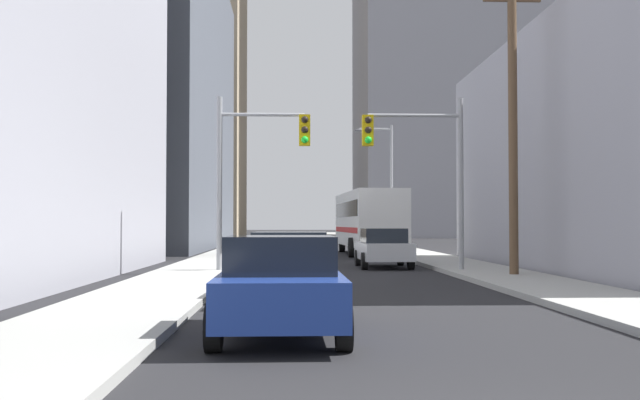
{
  "coord_description": "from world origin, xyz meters",
  "views": [
    {
      "loc": [
        -1.68,
        -5.12,
        1.71
      ],
      "look_at": [
        0.0,
        39.21,
        3.09
      ],
      "focal_mm": 42.38,
      "sensor_mm": 36.0,
      "label": 1
    }
  ],
  "objects_px": {
    "sedan_blue": "(280,286)",
    "sedan_white": "(290,266)",
    "city_bus": "(368,219)",
    "sedan_silver": "(383,248)",
    "traffic_signal_near_left": "(259,155)",
    "traffic_signal_near_right": "(418,156)"
  },
  "relations": [
    {
      "from": "sedan_blue",
      "to": "sedan_white",
      "type": "height_order",
      "value": "same"
    },
    {
      "from": "sedan_blue",
      "to": "traffic_signal_near_left",
      "type": "bearing_deg",
      "value": 93.85
    },
    {
      "from": "sedan_silver",
      "to": "sedan_blue",
      "type": "bearing_deg",
      "value": -101.85
    },
    {
      "from": "sedan_white",
      "to": "traffic_signal_near_left",
      "type": "distance_m",
      "value": 9.38
    },
    {
      "from": "city_bus",
      "to": "sedan_blue",
      "type": "relative_size",
      "value": 2.75
    },
    {
      "from": "sedan_white",
      "to": "traffic_signal_near_right",
      "type": "xyz_separation_m",
      "value": [
        4.35,
        8.74,
        3.26
      ]
    },
    {
      "from": "city_bus",
      "to": "sedan_white",
      "type": "distance_m",
      "value": 24.87
    },
    {
      "from": "sedan_silver",
      "to": "traffic_signal_near_left",
      "type": "bearing_deg",
      "value": -142.38
    },
    {
      "from": "sedan_white",
      "to": "sedan_silver",
      "type": "relative_size",
      "value": 1.0
    },
    {
      "from": "city_bus",
      "to": "sedan_white",
      "type": "relative_size",
      "value": 2.72
    },
    {
      "from": "sedan_silver",
      "to": "traffic_signal_near_left",
      "type": "height_order",
      "value": "traffic_signal_near_left"
    },
    {
      "from": "city_bus",
      "to": "sedan_blue",
      "type": "distance_m",
      "value": 30.2
    },
    {
      "from": "sedan_silver",
      "to": "traffic_signal_near_right",
      "type": "relative_size",
      "value": 0.71
    },
    {
      "from": "traffic_signal_near_left",
      "to": "sedan_white",
      "type": "bearing_deg",
      "value": -82.91
    },
    {
      "from": "city_bus",
      "to": "traffic_signal_near_right",
      "type": "height_order",
      "value": "traffic_signal_near_right"
    },
    {
      "from": "city_bus",
      "to": "traffic_signal_near_left",
      "type": "bearing_deg",
      "value": -108.71
    },
    {
      "from": "sedan_blue",
      "to": "sedan_silver",
      "type": "relative_size",
      "value": 0.99
    },
    {
      "from": "sedan_white",
      "to": "sedan_silver",
      "type": "height_order",
      "value": "same"
    },
    {
      "from": "city_bus",
      "to": "traffic_signal_near_right",
      "type": "xyz_separation_m",
      "value": [
        0.11,
        -15.73,
        2.1
      ]
    },
    {
      "from": "sedan_blue",
      "to": "sedan_silver",
      "type": "height_order",
      "value": "same"
    },
    {
      "from": "city_bus",
      "to": "sedan_silver",
      "type": "xyz_separation_m",
      "value": [
        -0.66,
        -12.14,
        -1.16
      ]
    },
    {
      "from": "sedan_blue",
      "to": "sedan_white",
      "type": "distance_m",
      "value": 5.39
    }
  ]
}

